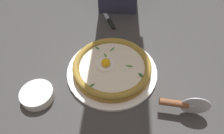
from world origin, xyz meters
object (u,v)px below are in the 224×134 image
at_px(pizza, 112,67).
at_px(side_bowl, 37,95).
at_px(table_knife, 109,20).
at_px(pizza_cutter, 181,104).

relative_size(pizza, side_bowl, 2.59).
bearing_deg(pizza, table_knife, 4.97).
bearing_deg(pizza, pizza_cutter, -124.59).
bearing_deg(table_knife, side_bowl, 153.46).
xyz_separation_m(side_bowl, pizza_cutter, (-0.03, -0.47, 0.03)).
xyz_separation_m(pizza_cutter, table_knife, (0.47, 0.25, -0.04)).
bearing_deg(pizza_cutter, table_knife, 27.81).
xyz_separation_m(pizza, side_bowl, (-0.12, 0.25, -0.02)).
bearing_deg(table_knife, pizza, -175.03).
distance_m(side_bowl, pizza_cutter, 0.47).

